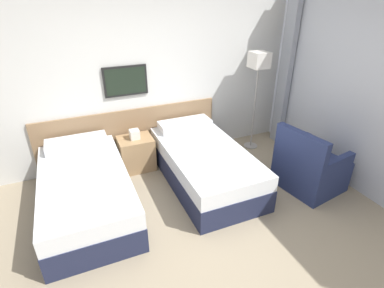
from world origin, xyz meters
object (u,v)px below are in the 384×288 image
Objects in this scene: bed_near_door at (86,191)px; nightstand at (136,153)px; floor_lamp at (259,67)px; bed_near_window at (204,164)px; armchair at (309,169)px.

nightstand is (0.82, 0.72, -0.01)m from bed_near_door.
bed_near_door is at bearing -167.46° from floor_lamp.
bed_near_window is (1.65, 0.00, 0.00)m from bed_near_door.
floor_lamp is at bearing -2.34° from nightstand.
floor_lamp is (2.06, -0.08, 1.16)m from nightstand.
armchair is (2.93, -0.73, 0.02)m from bed_near_door.
bed_near_door is 3.17m from floor_lamp.
nightstand is 2.56m from armchair.
bed_near_window is at bearing 51.11° from armchair.
bed_near_door is at bearing 180.00° from bed_near_window.
bed_near_window reaches higher than nightstand.
nightstand is at bearing 46.06° from armchair.
floor_lamp is at bearing -7.40° from armchair.
armchair is (0.05, -1.37, -1.13)m from floor_lamp.
floor_lamp is 1.78m from armchair.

